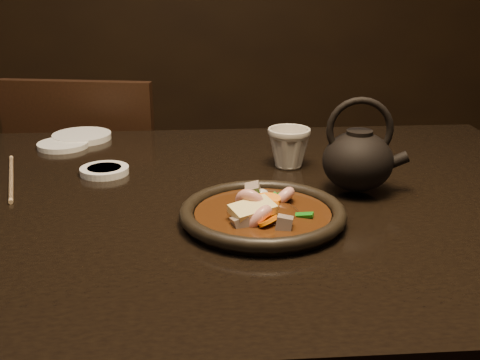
{
  "coord_description": "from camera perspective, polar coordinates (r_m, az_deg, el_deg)",
  "views": [
    {
      "loc": [
        0.13,
        -0.94,
        1.11
      ],
      "look_at": [
        0.19,
        -0.06,
        0.8
      ],
      "focal_mm": 45.0,
      "sensor_mm": 36.0,
      "label": 1
    }
  ],
  "objects": [
    {
      "name": "table",
      "position": [
        1.05,
        -10.97,
        -5.74
      ],
      "size": [
        1.6,
        0.9,
        0.75
      ],
      "color": "black",
      "rests_on": "floor"
    },
    {
      "name": "tea_cup",
      "position": [
        1.16,
        4.65,
        3.2
      ],
      "size": [
        0.11,
        0.1,
        0.08
      ],
      "primitive_type": "imported",
      "rotation": [
        0.0,
        0.0,
        -0.41
      ],
      "color": "beige",
      "rests_on": "table"
    },
    {
      "name": "chair",
      "position": [
        1.75,
        -13.02,
        -2.84
      ],
      "size": [
        0.47,
        0.47,
        0.85
      ],
      "rotation": [
        0.0,
        0.0,
        2.95
      ],
      "color": "black",
      "rests_on": "floor"
    },
    {
      "name": "saucer_left",
      "position": [
        1.35,
        -16.44,
        3.21
      ],
      "size": [
        0.11,
        0.11,
        0.01
      ],
      "primitive_type": "cylinder",
      "color": "white",
      "rests_on": "table"
    },
    {
      "name": "teapot",
      "position": [
        1.03,
        11.16,
        2.06
      ],
      "size": [
        0.15,
        0.12,
        0.16
      ],
      "rotation": [
        0.0,
        0.0,
        -0.14
      ],
      "color": "black",
      "rests_on": "table"
    },
    {
      "name": "plate",
      "position": [
        0.91,
        2.16,
        -3.28
      ],
      "size": [
        0.25,
        0.25,
        0.03
      ],
      "color": "black",
      "rests_on": "table"
    },
    {
      "name": "soy_dish",
      "position": [
        1.15,
        -12.73,
        0.88
      ],
      "size": [
        0.09,
        0.09,
        0.01
      ],
      "primitive_type": "cylinder",
      "color": "white",
      "rests_on": "table"
    },
    {
      "name": "stirfry",
      "position": [
        0.91,
        2.0,
        -2.96
      ],
      "size": [
        0.13,
        0.15,
        0.06
      ],
      "color": "#371B0A",
      "rests_on": "plate"
    },
    {
      "name": "saucer_right",
      "position": [
        1.4,
        -14.77,
        4.02
      ],
      "size": [
        0.13,
        0.13,
        0.01
      ],
      "primitive_type": "cylinder",
      "color": "white",
      "rests_on": "table"
    },
    {
      "name": "chopsticks",
      "position": [
        1.17,
        -20.89,
        0.23
      ],
      "size": [
        0.08,
        0.26,
        0.01
      ],
      "rotation": [
        0.0,
        0.0,
        0.26
      ],
      "color": "tan",
      "rests_on": "table"
    }
  ]
}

